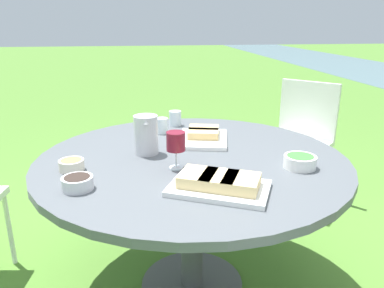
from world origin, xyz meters
TOP-DOWN VIEW (x-y plane):
  - ground_plane at (0.00, 0.00)m, footprint 40.00×40.00m
  - dining_table at (0.00, 0.00)m, footprint 1.43×1.43m
  - chair_near_right at (-0.91, 0.95)m, footprint 0.61×0.61m
  - water_pitcher at (-0.07, -0.21)m, footprint 0.12×0.11m
  - wine_glass at (0.14, -0.09)m, footprint 0.08×0.08m
  - platter_bread_main at (-0.24, 0.09)m, footprint 0.37×0.31m
  - platter_charcuterie at (0.38, 0.04)m, footprint 0.36×0.42m
  - bowl_fries at (0.10, -0.52)m, footprint 0.10×0.10m
  - bowl_salad at (0.21, 0.44)m, footprint 0.14×0.14m
  - bowl_olives at (0.29, -0.47)m, footprint 0.12×0.12m
  - cup_water_near at (-0.40, -0.11)m, footprint 0.07×0.07m
  - cup_water_far at (-0.55, -0.02)m, footprint 0.07×0.07m

SIDE VIEW (x-z plane):
  - ground_plane at x=0.00m, z-range 0.00..0.00m
  - chair_near_right at x=-0.91m, z-range 0.08..0.97m
  - dining_table at x=0.00m, z-range 0.27..0.98m
  - platter_bread_main at x=-0.24m, z-range 0.71..0.76m
  - bowl_fries at x=0.10m, z-range 0.72..0.76m
  - bowl_olives at x=0.29m, z-range 0.72..0.77m
  - platter_charcuterie at x=0.38m, z-range 0.71..0.77m
  - bowl_salad at x=0.21m, z-range 0.72..0.77m
  - cup_water_near at x=-0.40m, z-range 0.71..0.80m
  - cup_water_far at x=-0.55m, z-range 0.71..0.80m
  - water_pitcher at x=-0.07m, z-range 0.71..0.90m
  - wine_glass at x=0.14m, z-range 0.75..0.91m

